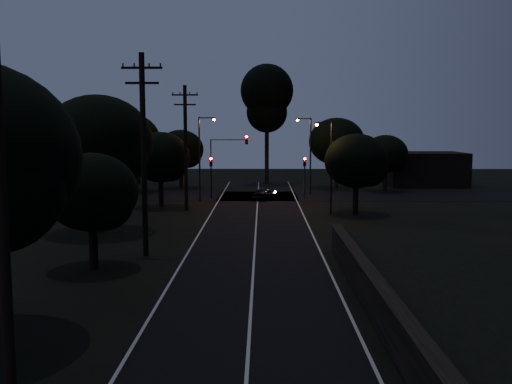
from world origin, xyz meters
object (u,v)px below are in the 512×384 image
object	(u,v)px
signal_right	(305,170)
streetlight_a	(202,153)
signal_mast	(228,155)
signal_left	(211,170)
car	(264,194)
streetlight_c	(329,161)
utility_pole_mid	(144,152)
utility_pole_far	(186,146)
streetlight_b	(309,150)
tall_pine	(267,98)

from	to	relation	value
signal_right	streetlight_a	xyz separation A→B (m)	(-9.91, -1.99, 1.80)
signal_right	signal_mast	world-z (taller)	signal_mast
signal_left	car	world-z (taller)	signal_left
signal_right	streetlight_c	size ratio (longest dim) A/B	0.55
utility_pole_mid	car	size ratio (longest dim) A/B	3.22
utility_pole_far	streetlight_b	bearing A→B (deg)	46.70
utility_pole_mid	streetlight_b	size ratio (longest dim) A/B	1.38
streetlight_b	streetlight_c	size ratio (longest dim) A/B	1.07
utility_pole_mid	tall_pine	size ratio (longest dim) A/B	0.75
signal_right	signal_mast	distance (m)	7.66
streetlight_a	streetlight_c	bearing A→B (deg)	-35.69
signal_right	utility_pole_far	bearing A→B (deg)	-143.00
tall_pine	signal_right	bearing A→B (deg)	-76.51
streetlight_a	streetlight_c	distance (m)	13.72
streetlight_c	streetlight_b	bearing A→B (deg)	92.14
tall_pine	streetlight_a	size ratio (longest dim) A/B	1.84
signal_mast	streetlight_a	world-z (taller)	streetlight_a
utility_pole_mid	streetlight_c	bearing A→B (deg)	51.74
streetlight_a	car	bearing A→B (deg)	12.19
streetlight_a	tall_pine	bearing A→B (deg)	69.64
signal_mast	streetlight_b	distance (m)	9.15
utility_pole_mid	signal_mast	world-z (taller)	utility_pole_mid
tall_pine	streetlight_a	world-z (taller)	tall_pine
utility_pole_far	car	world-z (taller)	utility_pole_far
utility_pole_far	streetlight_b	distance (m)	16.51
streetlight_c	car	bearing A→B (deg)	119.49
streetlight_a	streetlight_c	world-z (taller)	streetlight_a
streetlight_c	utility_pole_far	bearing A→B (deg)	170.40
utility_pole_far	tall_pine	size ratio (longest dim) A/B	0.71
signal_right	car	bearing A→B (deg)	-169.91
utility_pole_far	streetlight_c	size ratio (longest dim) A/B	1.40
tall_pine	signal_left	xyz separation A→B (m)	(-5.60, -15.01, -7.78)
utility_pole_mid	streetlight_c	size ratio (longest dim) A/B	1.47
signal_left	car	xyz separation A→B (m)	(5.19, -0.71, -2.25)
streetlight_a	signal_right	bearing A→B (deg)	11.34
streetlight_c	tall_pine	bearing A→B (deg)	100.93
car	streetlight_c	bearing A→B (deg)	140.50
signal_mast	streetlight_b	size ratio (longest dim) A/B	0.78
signal_left	signal_mast	size ratio (longest dim) A/B	0.66
car	streetlight_b	bearing A→B (deg)	-113.95
tall_pine	signal_left	distance (m)	17.81
utility_pole_mid	signal_right	size ratio (longest dim) A/B	2.68
streetlight_a	signal_left	bearing A→B (deg)	70.41
signal_mast	streetlight_b	bearing A→B (deg)	25.99
utility_pole_mid	signal_right	bearing A→B (deg)	67.01
tall_pine	streetlight_a	bearing A→B (deg)	-110.36
streetlight_b	streetlight_c	bearing A→B (deg)	-87.86
utility_pole_far	streetlight_c	distance (m)	12.05
utility_pole_far	signal_right	distance (m)	13.53
signal_mast	streetlight_c	xyz separation A→B (m)	(8.74, -9.99, 0.01)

